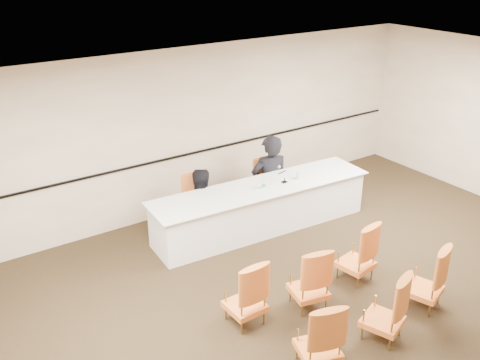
% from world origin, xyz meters
% --- Properties ---
extents(floor, '(10.00, 10.00, 0.00)m').
position_xyz_m(floor, '(0.00, 0.00, 0.00)').
color(floor, black).
rests_on(floor, ground).
extents(ceiling, '(10.00, 10.00, 0.00)m').
position_xyz_m(ceiling, '(0.00, 0.00, 3.00)').
color(ceiling, silver).
rests_on(ceiling, ground).
extents(wall_back, '(10.00, 0.04, 3.00)m').
position_xyz_m(wall_back, '(0.00, 4.00, 1.50)').
color(wall_back, '#C4B29A').
rests_on(wall_back, ground).
extents(wall_rail, '(9.80, 0.04, 0.03)m').
position_xyz_m(wall_rail, '(0.00, 3.96, 1.10)').
color(wall_rail, black).
rests_on(wall_rail, wall_back).
extents(panel_table, '(4.02, 1.18, 0.80)m').
position_xyz_m(panel_table, '(0.64, 2.62, 0.40)').
color(panel_table, white).
rests_on(panel_table, ground).
extents(panelist_main, '(0.82, 0.64, 1.98)m').
position_xyz_m(panelist_main, '(1.22, 3.16, 0.45)').
color(panelist_main, black).
rests_on(panelist_main, ground).
extents(panelist_main_chair, '(0.53, 0.53, 0.95)m').
position_xyz_m(panelist_main_chair, '(1.22, 3.16, 0.47)').
color(panelist_main_chair, orange).
rests_on(panelist_main_chair, ground).
extents(panelist_second, '(0.90, 0.76, 1.61)m').
position_xyz_m(panelist_second, '(-0.23, 3.26, 0.28)').
color(panelist_second, black).
rests_on(panelist_second, ground).
extents(panelist_second_chair, '(0.53, 0.53, 0.95)m').
position_xyz_m(panelist_second_chair, '(-0.23, 3.26, 0.47)').
color(panelist_second_chair, orange).
rests_on(panelist_second_chair, ground).
extents(papers, '(0.35, 0.29, 0.00)m').
position_xyz_m(papers, '(1.21, 2.52, 0.80)').
color(papers, white).
rests_on(papers, panel_table).
extents(microphone, '(0.10, 0.20, 0.27)m').
position_xyz_m(microphone, '(1.06, 2.53, 0.93)').
color(microphone, black).
rests_on(microphone, panel_table).
extents(water_bottle, '(0.08, 0.08, 0.22)m').
position_xyz_m(water_bottle, '(0.62, 2.54, 0.91)').
color(water_bottle, teal).
rests_on(water_bottle, panel_table).
extents(drinking_glass, '(0.08, 0.08, 0.10)m').
position_xyz_m(drinking_glass, '(0.63, 2.56, 0.85)').
color(drinking_glass, silver).
rests_on(drinking_glass, panel_table).
extents(coffee_cup, '(0.10, 0.10, 0.14)m').
position_xyz_m(coffee_cup, '(1.35, 2.51, 0.87)').
color(coffee_cup, silver).
rests_on(coffee_cup, panel_table).
extents(aud_chair_front_left, '(0.51, 0.51, 0.95)m').
position_xyz_m(aud_chair_front_left, '(-1.04, 0.69, 0.47)').
color(aud_chair_front_left, orange).
rests_on(aud_chair_front_left, ground).
extents(aud_chair_front_mid, '(0.60, 0.60, 0.95)m').
position_xyz_m(aud_chair_front_mid, '(-0.14, 0.47, 0.47)').
color(aud_chair_front_mid, orange).
rests_on(aud_chair_front_mid, ground).
extents(aud_chair_front_right, '(0.57, 0.57, 0.95)m').
position_xyz_m(aud_chair_front_right, '(0.87, 0.59, 0.47)').
color(aud_chair_front_right, orange).
rests_on(aud_chair_front_right, ground).
extents(aud_chair_back_left, '(0.62, 0.62, 0.95)m').
position_xyz_m(aud_chair_back_left, '(-0.80, -0.46, 0.47)').
color(aud_chair_back_left, orange).
rests_on(aud_chair_back_left, ground).
extents(aud_chair_back_mid, '(0.64, 0.64, 0.95)m').
position_xyz_m(aud_chair_back_mid, '(0.21, -0.53, 0.47)').
color(aud_chair_back_mid, orange).
rests_on(aud_chair_back_mid, ground).
extents(aud_chair_back_right, '(0.63, 0.63, 0.95)m').
position_xyz_m(aud_chair_back_right, '(1.16, -0.38, 0.47)').
color(aud_chair_back_right, orange).
rests_on(aud_chair_back_right, ground).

